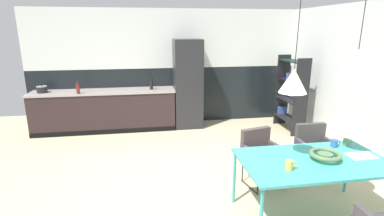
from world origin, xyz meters
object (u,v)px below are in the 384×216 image
bottle_spice_small (78,89)px  open_book (361,156)px  refrigerator_column (188,84)px  pendant_lamp_over_table_far (357,64)px  bottle_vinegar_dark (151,83)px  open_shelf_unit (291,93)px  mug_tall_blue (334,143)px  cooking_pot (42,89)px  mug_dark_espresso (346,142)px  armchair_head_of_table (314,144)px  mug_glass_clear (290,165)px  pendant_lamp_over_table_near (293,81)px  dining_table (314,163)px  fruit_bowl (325,155)px  armchair_facing_counter (260,150)px

bottle_spice_small → open_book: bearing=-41.6°
refrigerator_column → pendant_lamp_over_table_far: size_ratio=2.20×
bottle_vinegar_dark → open_shelf_unit: (2.97, -0.57, -0.19)m
mug_tall_blue → cooking_pot: (-4.42, 3.28, 0.17)m
mug_dark_espresso → pendant_lamp_over_table_far: bearing=-130.4°
cooking_pot → armchair_head_of_table: bearing=-30.3°
cooking_pot → bottle_vinegar_dark: (2.25, -0.02, 0.06)m
armchair_head_of_table → mug_dark_espresso: 0.68m
armchair_head_of_table → mug_glass_clear: 1.51m
bottle_spice_small → pendant_lamp_over_table_near: (2.87, -3.35, 0.66)m
dining_table → fruit_bowl: 0.15m
dining_table → mug_tall_blue: size_ratio=13.26×
open_book → mug_glass_clear: 1.01m
dining_table → armchair_facing_counter: armchair_facing_counter is taller
armchair_facing_counter → fruit_bowl: (0.40, -0.88, 0.28)m
dining_table → fruit_bowl: (0.12, -0.01, 0.10)m
open_book → open_shelf_unit: (0.66, 3.00, 0.09)m
open_book → pendant_lamp_over_table_near: (-0.92, 0.02, 0.90)m
fruit_bowl → open_book: (0.47, 0.01, -0.05)m
dining_table → bottle_vinegar_dark: bottle_vinegar_dark is taller
bottle_vinegar_dark → armchair_head_of_table: bearing=-48.8°
open_shelf_unit → dining_table: bearing=-22.7°
refrigerator_column → fruit_bowl: 3.76m
dining_table → mug_glass_clear: size_ratio=12.92×
mug_dark_espresso → bottle_vinegar_dark: bearing=125.8°
cooking_pot → mug_dark_espresso: bearing=-35.5°
armchair_head_of_table → bottle_spice_small: bottle_spice_small is taller
open_book → bottle_spice_small: size_ratio=1.22×
refrigerator_column → open_book: bearing=-67.4°
mug_dark_espresso → bottle_vinegar_dark: (-2.34, 3.25, 0.23)m
open_book → bottle_spice_small: bottle_spice_small is taller
armchair_facing_counter → bottle_vinegar_dark: 3.10m
dining_table → refrigerator_column: bearing=104.2°
armchair_head_of_table → armchair_facing_counter: bearing=5.5°
pendant_lamp_over_table_far → bottle_vinegar_dark: bearing=119.7°
cooking_pot → bottle_spice_small: (0.76, -0.22, 0.03)m
armchair_facing_counter → pendant_lamp_over_table_far: (0.62, -0.89, 1.30)m
fruit_bowl → armchair_facing_counter: bearing=114.8°
open_book → mug_glass_clear: size_ratio=2.40×
refrigerator_column → mug_glass_clear: 3.82m
pendant_lamp_over_table_near → refrigerator_column: bearing=99.1°
dining_table → armchair_head_of_table: size_ratio=2.09×
pendant_lamp_over_table_near → bottle_vinegar_dark: bearing=111.3°
refrigerator_column → mug_tall_blue: 3.57m
refrigerator_column → armchair_facing_counter: (0.62, -2.74, -0.47)m
mug_tall_blue → mug_dark_espresso: 0.17m
armchair_head_of_table → mug_dark_espresso: bearing=94.9°
dining_table → mug_dark_espresso: bearing=26.8°
refrigerator_column → bottle_spice_small: 2.31m
bottle_spice_small → open_shelf_unit: (4.46, -0.37, -0.16)m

